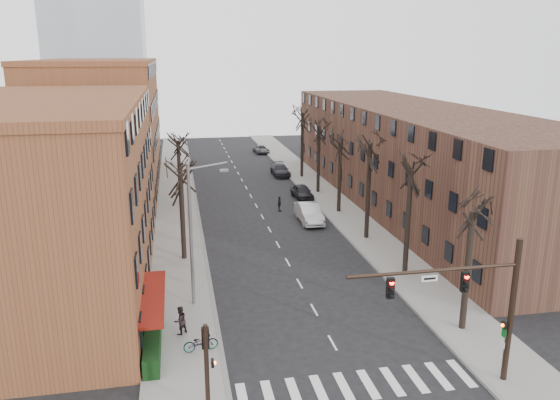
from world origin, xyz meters
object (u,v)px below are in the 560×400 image
silver_sedan (309,213)px  parked_car_near (302,192)px  bicycle (201,342)px  parked_car_mid (280,170)px

silver_sedan → parked_car_near: 8.51m
parked_car_near → bicycle: 32.13m
parked_car_near → silver_sedan: bearing=-102.5°
silver_sedan → bicycle: bearing=-117.2°
silver_sedan → parked_car_near: bearing=81.5°
silver_sedan → bicycle: silver_sedan is taller
silver_sedan → bicycle: size_ratio=2.88×
silver_sedan → bicycle: (-11.05, -21.24, -0.23)m
parked_car_near → bicycle: (-12.35, -29.66, -0.11)m
parked_car_near → parked_car_mid: parked_car_near is taller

